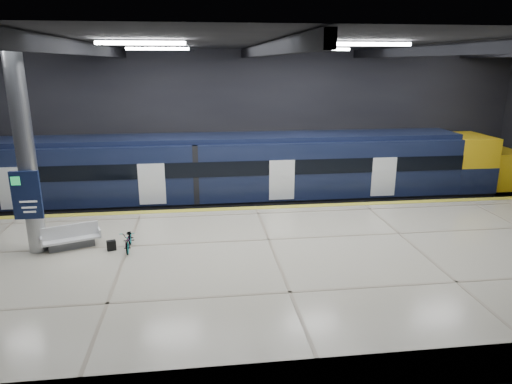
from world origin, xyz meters
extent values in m
plane|color=black|center=(0.00, 0.00, 0.00)|extent=(30.00, 30.00, 0.00)
cube|color=black|center=(0.00, 8.00, 4.00)|extent=(30.00, 0.10, 8.00)
cube|color=black|center=(0.00, -8.00, 4.00)|extent=(30.00, 0.10, 8.00)
cube|color=black|center=(0.00, 0.00, 8.00)|extent=(30.00, 16.00, 0.10)
cube|color=black|center=(-6.00, 0.00, 7.75)|extent=(0.25, 16.00, 0.40)
cube|color=black|center=(0.00, 0.00, 7.75)|extent=(0.25, 16.00, 0.40)
cube|color=black|center=(6.00, 0.00, 7.75)|extent=(0.25, 16.00, 0.40)
cube|color=white|center=(-4.00, -2.00, 7.88)|extent=(2.60, 0.18, 0.10)
cube|color=white|center=(3.00, -2.00, 7.88)|extent=(2.60, 0.18, 0.10)
cube|color=white|center=(-4.00, 4.00, 7.88)|extent=(2.60, 0.18, 0.10)
cube|color=white|center=(3.00, 4.00, 7.88)|extent=(2.60, 0.18, 0.10)
cube|color=white|center=(10.00, 4.00, 7.88)|extent=(2.60, 0.18, 0.10)
cube|color=#BFB6A1|center=(0.00, -2.50, 0.55)|extent=(30.00, 11.00, 1.10)
cube|color=gold|center=(0.00, 2.75, 1.11)|extent=(30.00, 0.40, 0.01)
cube|color=gray|center=(0.00, 4.78, 0.08)|extent=(30.00, 0.08, 0.16)
cube|color=gray|center=(0.00, 6.22, 0.08)|extent=(30.00, 0.08, 0.16)
cube|color=black|center=(-1.60, 5.50, 0.55)|extent=(24.00, 2.58, 0.80)
cube|color=black|center=(-1.60, 5.50, 2.33)|extent=(24.00, 2.80, 2.75)
cube|color=black|center=(-1.60, 5.50, 3.82)|extent=(24.00, 2.30, 0.24)
cube|color=black|center=(-1.60, 4.09, 2.60)|extent=(24.00, 0.04, 0.70)
cube|color=white|center=(1.40, 4.08, 2.00)|extent=(1.20, 0.05, 1.90)
cube|color=yellow|center=(11.40, 5.50, 2.33)|extent=(2.00, 2.80, 2.75)
ellipsoid|color=yellow|center=(14.00, 5.50, 1.85)|extent=(3.60, 2.52, 1.90)
cube|color=black|center=(11.70, 5.50, 2.50)|extent=(1.60, 2.38, 0.80)
cube|color=#595B60|center=(-6.94, -0.89, 1.24)|extent=(1.56, 0.95, 0.28)
cube|color=silver|center=(-6.94, -0.89, 1.46)|extent=(2.03, 1.38, 0.07)
cube|color=silver|center=(-6.94, -0.89, 1.72)|extent=(1.78, 0.71, 0.47)
cube|color=silver|center=(-7.82, -1.21, 1.57)|extent=(0.32, 0.77, 0.28)
cube|color=silver|center=(-6.06, -0.57, 1.57)|extent=(0.32, 0.77, 0.28)
imported|color=#99999E|center=(-4.92, -1.31, 1.47)|extent=(0.55, 1.43, 0.74)
cube|color=black|center=(-5.52, -1.31, 1.28)|extent=(0.34, 0.26, 0.35)
cylinder|color=#9EA0A5|center=(-8.00, -1.00, 4.55)|extent=(0.60, 0.60, 6.90)
cube|color=#101A3C|center=(-8.00, -1.42, 3.20)|extent=(0.90, 0.12, 1.60)
camera|label=1|loc=(-2.39, -16.36, 7.34)|focal=32.00mm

